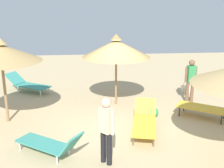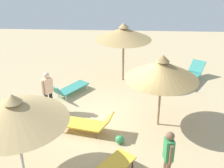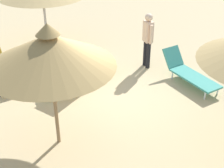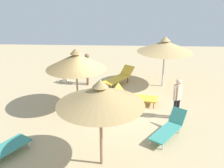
% 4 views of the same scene
% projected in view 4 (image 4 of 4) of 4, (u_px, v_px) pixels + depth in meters
% --- Properties ---
extents(ground, '(24.00, 24.00, 0.10)m').
position_uv_depth(ground, '(110.00, 111.00, 11.65)').
color(ground, tan).
extents(parasol_umbrella_far_left, '(2.51, 2.51, 2.77)m').
position_uv_depth(parasol_umbrella_far_left, '(100.00, 96.00, 7.43)').
color(parasol_umbrella_far_left, olive).
rests_on(parasol_umbrella_far_left, ground).
extents(parasol_umbrella_edge, '(2.80, 2.80, 2.65)m').
position_uv_depth(parasol_umbrella_edge, '(165.00, 46.00, 13.44)').
color(parasol_umbrella_edge, '#B2B2B7').
rests_on(parasol_umbrella_edge, ground).
extents(parasol_umbrella_front, '(2.50, 2.50, 2.69)m').
position_uv_depth(parasol_umbrella_front, '(76.00, 61.00, 10.99)').
color(parasol_umbrella_front, olive).
rests_on(parasol_umbrella_front, ground).
extents(lounge_chair_near_right, '(1.87, 1.55, 0.78)m').
position_uv_depth(lounge_chair_near_right, '(169.00, 128.00, 9.61)').
color(lounge_chair_near_right, teal).
rests_on(lounge_chair_near_right, ground).
extents(lounge_chair_back, '(1.07, 2.01, 0.80)m').
position_uv_depth(lounge_chair_back, '(135.00, 96.00, 12.11)').
color(lounge_chair_back, gold).
rests_on(lounge_chair_back, ground).
extents(lounge_chair_center, '(2.10, 1.75, 0.80)m').
position_uv_depth(lounge_chair_center, '(119.00, 77.00, 14.34)').
color(lounge_chair_center, gold).
rests_on(lounge_chair_center, ground).
extents(person_standing_near_left, '(0.48, 0.26, 1.69)m').
position_uv_depth(person_standing_near_left, '(87.00, 67.00, 14.10)').
color(person_standing_near_left, brown).
rests_on(person_standing_near_left, ground).
extents(person_standing_far_left, '(0.36, 0.37, 1.68)m').
position_uv_depth(person_standing_far_left, '(177.00, 96.00, 10.64)').
color(person_standing_far_left, black).
rests_on(person_standing_far_left, ground).
extents(handbag, '(0.43, 0.20, 0.47)m').
position_uv_depth(handbag, '(65.00, 79.00, 14.75)').
color(handbag, beige).
rests_on(handbag, ground).
extents(beach_ball, '(0.30, 0.30, 0.30)m').
position_uv_depth(beach_ball, '(110.00, 95.00, 12.76)').
color(beach_ball, '#338C4C').
rests_on(beach_ball, ground).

